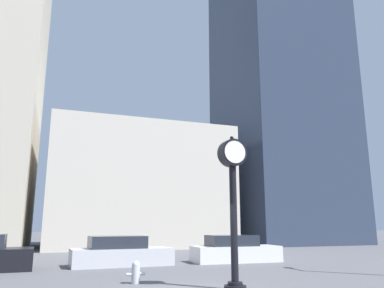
{
  "coord_description": "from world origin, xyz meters",
  "views": [
    {
      "loc": [
        -3.75,
        -10.07,
        1.87
      ],
      "look_at": [
        3.75,
        10.8,
        6.66
      ],
      "focal_mm": 35.0,
      "sensor_mm": 36.0,
      "label": 1
    }
  ],
  "objects_px": {
    "car_silver": "(121,253)",
    "street_clock": "(233,190)",
    "car_white": "(235,251)",
    "fire_hydrant_near": "(136,272)"
  },
  "relations": [
    {
      "from": "car_silver",
      "to": "street_clock",
      "type": "bearing_deg",
      "value": -77.24
    },
    {
      "from": "car_white",
      "to": "fire_hydrant_near",
      "type": "bearing_deg",
      "value": -136.87
    },
    {
      "from": "car_silver",
      "to": "car_white",
      "type": "distance_m",
      "value": 5.84
    },
    {
      "from": "car_white",
      "to": "fire_hydrant_near",
      "type": "relative_size",
      "value": 6.4
    },
    {
      "from": "street_clock",
      "to": "fire_hydrant_near",
      "type": "xyz_separation_m",
      "value": [
        -2.54,
        2.13,
        -2.57
      ]
    },
    {
      "from": "street_clock",
      "to": "car_silver",
      "type": "distance_m",
      "value": 8.35
    },
    {
      "from": "street_clock",
      "to": "car_silver",
      "type": "relative_size",
      "value": 0.99
    },
    {
      "from": "car_white",
      "to": "street_clock",
      "type": "bearing_deg",
      "value": -113.93
    },
    {
      "from": "fire_hydrant_near",
      "to": "car_silver",
      "type": "bearing_deg",
      "value": 85.89
    },
    {
      "from": "street_clock",
      "to": "car_silver",
      "type": "bearing_deg",
      "value": 105.48
    }
  ]
}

